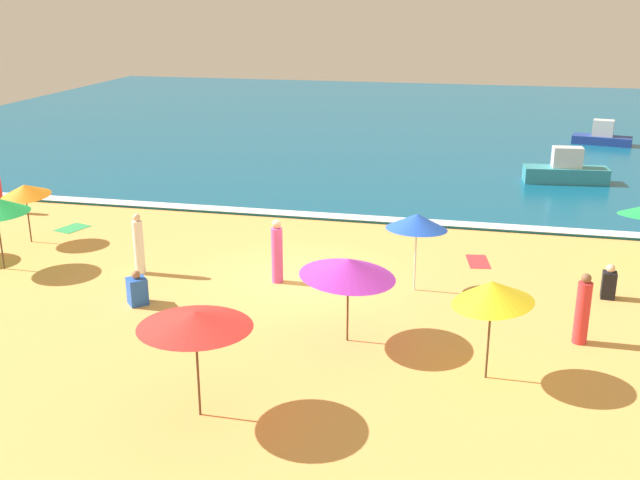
{
  "coord_description": "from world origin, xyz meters",
  "views": [
    {
      "loc": [
        5.0,
        -19.89,
        8.0
      ],
      "look_at": [
        0.25,
        1.35,
        0.8
      ],
      "focal_mm": 42.11,
      "sensor_mm": 36.0,
      "label": 1
    }
  ],
  "objects_px": {
    "beachgoer_1": "(609,283)",
    "beachgoer_5": "(137,290)",
    "beach_umbrella_0": "(492,292)",
    "beach_umbrella_5": "(348,268)",
    "small_boat_0": "(566,171)",
    "beachgoer_2": "(583,311)",
    "beachgoer_4": "(277,252)",
    "beachgoer_3": "(139,245)",
    "small_boat_1": "(602,137)",
    "beach_umbrella_3": "(417,221)",
    "beach_umbrella_1": "(25,190)",
    "beach_umbrella_4": "(195,320)"
  },
  "relations": [
    {
      "from": "beach_umbrella_5",
      "to": "small_boat_0",
      "type": "relative_size",
      "value": 0.72
    },
    {
      "from": "beach_umbrella_1",
      "to": "small_boat_0",
      "type": "relative_size",
      "value": 0.57
    },
    {
      "from": "beach_umbrella_3",
      "to": "beachgoer_1",
      "type": "xyz_separation_m",
      "value": [
        5.25,
        0.56,
        -1.59
      ]
    },
    {
      "from": "beach_umbrella_0",
      "to": "beach_umbrella_3",
      "type": "xyz_separation_m",
      "value": [
        -2.05,
        4.75,
        0.01
      ]
    },
    {
      "from": "beach_umbrella_4",
      "to": "beachgoer_3",
      "type": "xyz_separation_m",
      "value": [
        -4.64,
        7.08,
        -1.18
      ]
    },
    {
      "from": "beachgoer_4",
      "to": "beach_umbrella_4",
      "type": "bearing_deg",
      "value": -86.47
    },
    {
      "from": "small_boat_0",
      "to": "beachgoer_5",
      "type": "bearing_deg",
      "value": -127.15
    },
    {
      "from": "beach_umbrella_4",
      "to": "beachgoer_1",
      "type": "relative_size",
      "value": 2.72
    },
    {
      "from": "beach_umbrella_0",
      "to": "beachgoer_5",
      "type": "height_order",
      "value": "beach_umbrella_0"
    },
    {
      "from": "beach_umbrella_4",
      "to": "small_boat_1",
      "type": "xyz_separation_m",
      "value": [
        11.37,
        30.72,
        -1.55
      ]
    },
    {
      "from": "beach_umbrella_4",
      "to": "beachgoer_2",
      "type": "bearing_deg",
      "value": 33.23
    },
    {
      "from": "beach_umbrella_0",
      "to": "beachgoer_3",
      "type": "xyz_separation_m",
      "value": [
        -10.18,
        4.29,
        -1.13
      ]
    },
    {
      "from": "beachgoer_1",
      "to": "beachgoer_5",
      "type": "bearing_deg",
      "value": -165.56
    },
    {
      "from": "beach_umbrella_0",
      "to": "beach_umbrella_3",
      "type": "height_order",
      "value": "beach_umbrella_0"
    },
    {
      "from": "beach_umbrella_0",
      "to": "beach_umbrella_5",
      "type": "height_order",
      "value": "beach_umbrella_0"
    },
    {
      "from": "beachgoer_2",
      "to": "beachgoer_4",
      "type": "xyz_separation_m",
      "value": [
        -8.15,
        2.25,
        0.07
      ]
    },
    {
      "from": "beach_umbrella_3",
      "to": "beachgoer_5",
      "type": "relative_size",
      "value": 2.38
    },
    {
      "from": "beach_umbrella_0",
      "to": "beachgoer_2",
      "type": "height_order",
      "value": "beach_umbrella_0"
    },
    {
      "from": "beach_umbrella_3",
      "to": "beachgoer_1",
      "type": "height_order",
      "value": "beach_umbrella_3"
    },
    {
      "from": "beach_umbrella_3",
      "to": "beachgoer_1",
      "type": "relative_size",
      "value": 2.32
    },
    {
      "from": "beachgoer_2",
      "to": "beachgoer_3",
      "type": "relative_size",
      "value": 0.96
    },
    {
      "from": "beach_umbrella_1",
      "to": "beachgoer_2",
      "type": "xyz_separation_m",
      "value": [
        17.25,
        -3.98,
        -0.96
      ]
    },
    {
      "from": "beach_umbrella_5",
      "to": "small_boat_1",
      "type": "relative_size",
      "value": 0.81
    },
    {
      "from": "beachgoer_1",
      "to": "small_boat_1",
      "type": "xyz_separation_m",
      "value": [
        2.63,
        22.62,
        0.08
      ]
    },
    {
      "from": "beachgoer_2",
      "to": "beachgoer_5",
      "type": "height_order",
      "value": "beachgoer_2"
    },
    {
      "from": "beach_umbrella_4",
      "to": "beach_umbrella_1",
      "type": "bearing_deg",
      "value": 136.63
    },
    {
      "from": "beachgoer_3",
      "to": "small_boat_1",
      "type": "bearing_deg",
      "value": 55.89
    },
    {
      "from": "beachgoer_1",
      "to": "beach_umbrella_3",
      "type": "bearing_deg",
      "value": -173.87
    },
    {
      "from": "beachgoer_3",
      "to": "small_boat_0",
      "type": "height_order",
      "value": "beachgoer_3"
    },
    {
      "from": "beachgoer_1",
      "to": "small_boat_0",
      "type": "xyz_separation_m",
      "value": [
        -0.07,
        13.11,
        0.17
      ]
    },
    {
      "from": "beach_umbrella_1",
      "to": "beachgoer_4",
      "type": "distance_m",
      "value": 9.31
    },
    {
      "from": "beachgoer_1",
      "to": "beach_umbrella_0",
      "type": "bearing_deg",
      "value": -121.12
    },
    {
      "from": "beach_umbrella_1",
      "to": "beachgoer_3",
      "type": "relative_size",
      "value": 1.12
    },
    {
      "from": "beach_umbrella_5",
      "to": "small_boat_0",
      "type": "distance_m",
      "value": 18.48
    },
    {
      "from": "beachgoer_3",
      "to": "beach_umbrella_5",
      "type": "bearing_deg",
      "value": -24.51
    },
    {
      "from": "beachgoer_2",
      "to": "beachgoer_4",
      "type": "bearing_deg",
      "value": 164.55
    },
    {
      "from": "beachgoer_5",
      "to": "small_boat_0",
      "type": "relative_size",
      "value": 0.26
    },
    {
      "from": "beach_umbrella_1",
      "to": "beachgoer_2",
      "type": "bearing_deg",
      "value": -12.99
    },
    {
      "from": "beachgoer_3",
      "to": "small_boat_1",
      "type": "height_order",
      "value": "beachgoer_3"
    },
    {
      "from": "beach_umbrella_0",
      "to": "beachgoer_4",
      "type": "bearing_deg",
      "value": 143.03
    },
    {
      "from": "beachgoer_1",
      "to": "beachgoer_4",
      "type": "distance_m",
      "value": 9.24
    },
    {
      "from": "small_boat_0",
      "to": "small_boat_1",
      "type": "bearing_deg",
      "value": 74.17
    },
    {
      "from": "beach_umbrella_0",
      "to": "small_boat_0",
      "type": "relative_size",
      "value": 0.65
    },
    {
      "from": "beach_umbrella_5",
      "to": "beachgoer_2",
      "type": "distance_m",
      "value": 5.67
    },
    {
      "from": "beach_umbrella_0",
      "to": "beach_umbrella_4",
      "type": "height_order",
      "value": "beach_umbrella_0"
    },
    {
      "from": "beach_umbrella_5",
      "to": "small_boat_0",
      "type": "bearing_deg",
      "value": 69.58
    },
    {
      "from": "beachgoer_3",
      "to": "beachgoer_4",
      "type": "height_order",
      "value": "beachgoer_4"
    },
    {
      "from": "beach_umbrella_0",
      "to": "small_boat_1",
      "type": "relative_size",
      "value": 0.73
    },
    {
      "from": "beachgoer_5",
      "to": "small_boat_0",
      "type": "height_order",
      "value": "small_boat_0"
    },
    {
      "from": "beachgoer_1",
      "to": "small_boat_0",
      "type": "bearing_deg",
      "value": 90.3
    }
  ]
}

